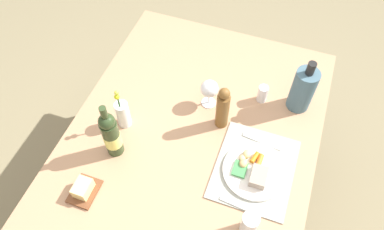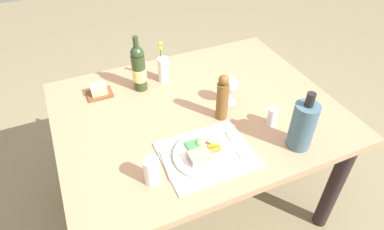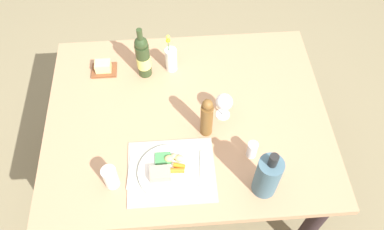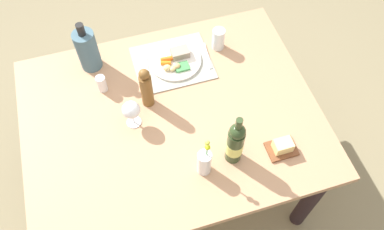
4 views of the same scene
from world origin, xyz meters
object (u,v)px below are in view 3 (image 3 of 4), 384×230
fork (130,171)px  pepper_mill (207,118)px  cooler_bottle (268,176)px  water_tumbler (111,178)px  dining_table (187,127)px  wine_bottle (143,57)px  dinner_plate (167,170)px  knife (202,169)px  salt_shaker (252,150)px  wine_glass (224,102)px  butter_dish (104,68)px  flower_vase (171,59)px

fork → pepper_mill: pepper_mill is taller
cooler_bottle → water_tumbler: 0.65m
dining_table → wine_bottle: 0.42m
dinner_plate → wine_bottle: wine_bottle is taller
knife → cooler_bottle: (0.26, -0.11, 0.11)m
salt_shaker → pepper_mill: size_ratio=0.38×
wine_glass → knife: bearing=-113.8°
salt_shaker → cooler_bottle: cooler_bottle is taller
dinner_plate → wine_glass: bearing=45.9°
butter_dish → water_tumbler: (0.07, -0.65, 0.03)m
wine_glass → pepper_mill: size_ratio=0.61×
knife → dining_table: bearing=105.1°
knife → wine_glass: wine_glass is taller
salt_shaker → pepper_mill: bearing=144.1°
dining_table → salt_shaker: bearing=-41.0°
dinner_plate → fork: bearing=175.6°
butter_dish → wine_bottle: size_ratio=0.43×
cooler_bottle → flower_vase: bearing=117.1°
salt_shaker → flower_vase: size_ratio=0.37×
wine_bottle → water_tumbler: 0.64m
knife → butter_dish: bearing=133.3°
dining_table → knife: knife is taller
knife → water_tumbler: 0.40m
fork → water_tumbler: 0.10m
dining_table → dinner_plate: (-0.11, -0.30, 0.13)m
dinner_plate → wine_bottle: (-0.10, 0.59, 0.11)m
wine_bottle → water_tumbler: bearing=-103.1°
fork → wine_bottle: size_ratio=0.56×
wine_glass → water_tumbler: 0.61m
butter_dish → fork: bearing=-76.3°
butter_dish → wine_glass: 0.68m
fork → wine_glass: bearing=37.0°
fork → flower_vase: flower_vase is taller
cooler_bottle → pepper_mill: 0.38m
knife → wine_glass: 0.33m
fork → butter_dish: (-0.15, 0.60, 0.02)m
water_tumbler → pepper_mill: pepper_mill is taller
water_tumbler → dinner_plate: bearing=8.4°
wine_bottle → salt_shaker: (0.48, -0.52, -0.08)m
flower_vase → wine_glass: 0.40m
pepper_mill → fork: bearing=-152.1°
knife → dinner_plate: bearing=-173.1°
dinner_plate → pepper_mill: bearing=46.7°
cooler_bottle → wine_bottle: bearing=126.1°
flower_vase → wine_glass: (0.24, -0.32, 0.03)m
butter_dish → knife: bearing=-52.8°
salt_shaker → wine_glass: (-0.10, 0.23, 0.06)m
butter_dish → cooler_bottle: (0.72, -0.72, 0.09)m
fork → dining_table: bearing=51.8°
wine_bottle → pepper_mill: size_ratio=1.28×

